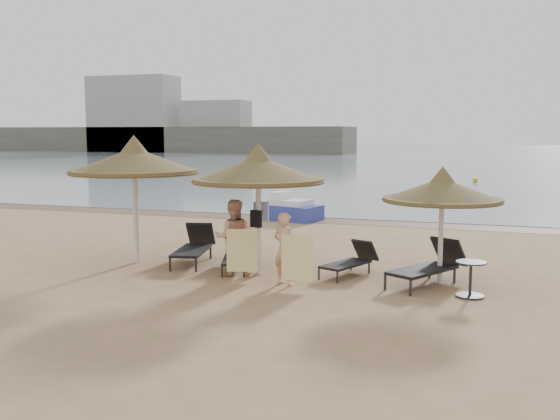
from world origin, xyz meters
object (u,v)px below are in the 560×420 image
(lounger_far_right, at_px, (430,265))
(side_table, at_px, (470,280))
(palapa_right, at_px, (442,190))
(lounger_near_left, at_px, (236,255))
(palapa_center, at_px, (258,170))
(person_left, at_px, (233,232))
(person_right, at_px, (285,243))
(palapa_left, at_px, (134,161))
(lounger_far_left, at_px, (194,246))
(lounger_near_right, at_px, (351,260))
(pedal_boat, at_px, (289,209))

(lounger_far_right, distance_m, side_table, 1.19)
(palapa_right, xyz_separation_m, lounger_near_left, (-4.73, -0.09, -1.68))
(palapa_center, distance_m, side_table, 5.13)
(palapa_center, xyz_separation_m, lounger_near_left, (-0.71, 0.34, -2.06))
(person_left, relative_size, person_right, 1.11)
(person_left, bearing_deg, lounger_near_left, -89.69)
(palapa_left, bearing_deg, palapa_center, -3.92)
(palapa_left, height_order, lounger_far_left, palapa_left)
(lounger_far_right, bearing_deg, side_table, -15.05)
(palapa_center, relative_size, lounger_near_right, 1.74)
(side_table, bearing_deg, pedal_boat, 125.73)
(palapa_left, bearing_deg, lounger_far_left, 21.30)
(lounger_near_right, bearing_deg, pedal_boat, 139.00)
(lounger_near_left, bearing_deg, palapa_left, 163.71)
(lounger_near_right, xyz_separation_m, pedal_boat, (-4.07, 8.14, 0.05))
(person_right, bearing_deg, palapa_right, -137.63)
(palapa_left, height_order, palapa_right, palapa_left)
(palapa_right, bearing_deg, person_right, -158.53)
(palapa_center, bearing_deg, lounger_far_left, 159.43)
(side_table, bearing_deg, palapa_center, 173.27)
(palapa_left, distance_m, person_left, 3.26)
(lounger_far_right, xyz_separation_m, person_right, (-2.93, -1.07, 0.49))
(palapa_center, relative_size, pedal_boat, 1.23)
(side_table, bearing_deg, lounger_near_left, 170.59)
(person_left, bearing_deg, lounger_far_left, -53.64)
(palapa_left, relative_size, person_left, 1.58)
(palapa_right, xyz_separation_m, pedal_boat, (-6.04, 8.34, -1.63))
(palapa_right, distance_m, lounger_near_left, 5.02)
(palapa_center, relative_size, side_table, 4.26)
(lounger_far_left, relative_size, lounger_far_right, 0.99)
(lounger_far_left, xyz_separation_m, lounger_near_right, (4.03, -0.12, -0.08))
(person_left, bearing_deg, pedal_boat, -98.92)
(lounger_near_right, distance_m, person_right, 1.91)
(lounger_near_left, distance_m, pedal_boat, 8.53)
(lounger_near_right, xyz_separation_m, side_table, (2.64, -1.18, 0.00))
(side_table, height_order, person_right, person_right)
(palapa_left, relative_size, lounger_far_left, 1.48)
(palapa_right, height_order, lounger_near_left, palapa_right)
(lounger_far_right, height_order, pedal_boat, pedal_boat)
(lounger_near_left, height_order, lounger_far_right, lounger_far_right)
(person_right, xyz_separation_m, pedal_boat, (-2.92, 9.57, -0.53))
(lounger_far_left, bearing_deg, lounger_far_right, -16.77)
(person_right, bearing_deg, lounger_near_left, -14.43)
(lounger_far_right, bearing_deg, palapa_left, -150.37)
(palapa_center, distance_m, palapa_right, 4.05)
(lounger_near_left, relative_size, side_table, 2.42)
(person_right, bearing_deg, pedal_boat, -52.10)
(lounger_far_left, bearing_deg, palapa_right, -15.15)
(palapa_center, bearing_deg, person_left, -148.13)
(pedal_boat, bearing_deg, person_left, -64.55)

